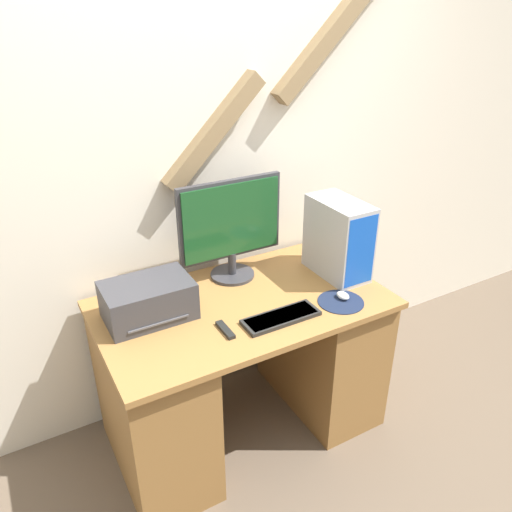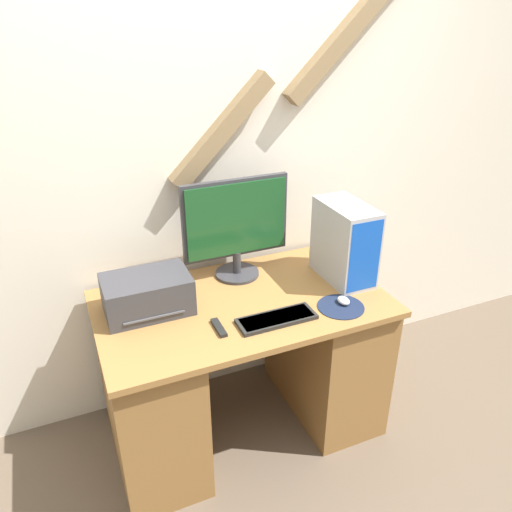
{
  "view_description": "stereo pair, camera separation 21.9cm",
  "coord_description": "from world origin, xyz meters",
  "px_view_note": "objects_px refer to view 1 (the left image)",
  "views": [
    {
      "loc": [
        -0.92,
        -1.37,
        2.03
      ],
      "look_at": [
        0.07,
        0.39,
        1.01
      ],
      "focal_mm": 35.0,
      "sensor_mm": 36.0,
      "label": 1
    },
    {
      "loc": [
        -0.72,
        -1.46,
        2.03
      ],
      "look_at": [
        0.07,
        0.39,
        1.01
      ],
      "focal_mm": 35.0,
      "sensor_mm": 36.0,
      "label": 2
    }
  ],
  "objects_px": {
    "printer": "(148,300)",
    "computer_tower": "(339,239)",
    "monitor": "(231,225)",
    "keyboard": "(281,317)",
    "mouse": "(343,296)",
    "remote_control": "(225,330)"
  },
  "relations": [
    {
      "from": "printer",
      "to": "remote_control",
      "type": "height_order",
      "value": "printer"
    },
    {
      "from": "computer_tower",
      "to": "remote_control",
      "type": "xyz_separation_m",
      "value": [
        -0.73,
        -0.18,
        -0.19
      ]
    },
    {
      "from": "keyboard",
      "to": "computer_tower",
      "type": "xyz_separation_m",
      "value": [
        0.47,
        0.22,
        0.19
      ]
    },
    {
      "from": "computer_tower",
      "to": "remote_control",
      "type": "relative_size",
      "value": 2.93
    },
    {
      "from": "monitor",
      "to": "printer",
      "type": "bearing_deg",
      "value": -162.38
    },
    {
      "from": "printer",
      "to": "remote_control",
      "type": "distance_m",
      "value": 0.37
    },
    {
      "from": "monitor",
      "to": "keyboard",
      "type": "distance_m",
      "value": 0.53
    },
    {
      "from": "mouse",
      "to": "printer",
      "type": "xyz_separation_m",
      "value": [
        -0.84,
        0.3,
        0.07
      ]
    },
    {
      "from": "printer",
      "to": "computer_tower",
      "type": "bearing_deg",
      "value": -5.01
    },
    {
      "from": "printer",
      "to": "mouse",
      "type": "bearing_deg",
      "value": -19.9
    },
    {
      "from": "computer_tower",
      "to": "remote_control",
      "type": "height_order",
      "value": "computer_tower"
    },
    {
      "from": "remote_control",
      "to": "monitor",
      "type": "bearing_deg",
      "value": 59.56
    },
    {
      "from": "printer",
      "to": "remote_control",
      "type": "bearing_deg",
      "value": -47.57
    },
    {
      "from": "monitor",
      "to": "computer_tower",
      "type": "relative_size",
      "value": 1.37
    },
    {
      "from": "keyboard",
      "to": "monitor",
      "type": "bearing_deg",
      "value": 90.95
    },
    {
      "from": "computer_tower",
      "to": "remote_control",
      "type": "bearing_deg",
      "value": -166.07
    },
    {
      "from": "keyboard",
      "to": "mouse",
      "type": "bearing_deg",
      "value": 0.06
    },
    {
      "from": "mouse",
      "to": "printer",
      "type": "relative_size",
      "value": 0.19
    },
    {
      "from": "printer",
      "to": "remote_control",
      "type": "relative_size",
      "value": 2.85
    },
    {
      "from": "monitor",
      "to": "remote_control",
      "type": "height_order",
      "value": "monitor"
    },
    {
      "from": "computer_tower",
      "to": "printer",
      "type": "bearing_deg",
      "value": 174.99
    },
    {
      "from": "mouse",
      "to": "remote_control",
      "type": "bearing_deg",
      "value": 176.29
    }
  ]
}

